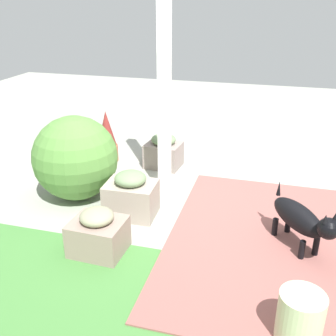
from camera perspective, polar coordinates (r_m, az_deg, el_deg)
ground_plane at (r=4.23m, az=4.83°, el=-4.34°), size 12.00×12.00×0.00m
brick_path at (r=3.61m, az=14.86°, el=-10.36°), size 1.80×2.40×0.02m
porch_pillar at (r=4.03m, az=-0.53°, el=13.46°), size 0.12×0.12×2.53m
stone_planter_nearest at (r=4.91m, az=-0.64°, el=2.33°), size 0.45×0.38×0.42m
stone_planter_mid at (r=3.85m, az=-5.28°, el=-3.94°), size 0.48×0.37×0.45m
stone_planter_far at (r=3.37m, az=-9.93°, el=-9.12°), size 0.44×0.38×0.40m
round_shrub at (r=4.20m, az=-13.06°, el=1.41°), size 0.87×0.87×0.87m
terracotta_pot_spiky at (r=5.11m, az=-8.70°, el=4.30°), size 0.26×0.26×0.65m
terracotta_pot_broad at (r=5.04m, az=-15.08°, el=2.50°), size 0.35×0.35×0.39m
dog at (r=3.46m, az=18.50°, el=-6.93°), size 0.54×0.66×0.50m
ceramic_urn at (r=2.71m, az=18.28°, el=-19.66°), size 0.28×0.28×0.35m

